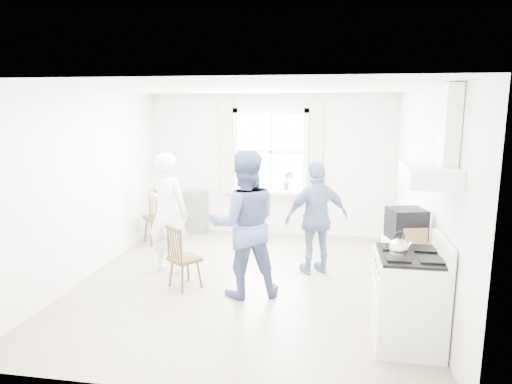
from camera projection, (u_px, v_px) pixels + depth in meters
name	position (u px, v px, depth m)	size (l,w,h in m)	color
room_shell	(246.00, 189.00, 6.02)	(4.62, 5.12, 2.64)	gray
window_assembly	(270.00, 157.00, 8.36)	(1.88, 0.24, 1.70)	white
range_hood	(436.00, 158.00, 4.27)	(0.45, 0.76, 0.94)	white
shelf_unit	(196.00, 211.00, 8.67)	(0.40, 0.30, 0.80)	gray
gas_stove	(409.00, 299.00, 4.56)	(0.68, 0.76, 1.12)	white
kettle	(399.00, 248.00, 4.39)	(0.18, 0.18, 0.26)	silver
low_cabinet	(405.00, 277.00, 5.23)	(0.50, 0.55, 0.90)	white
stereo_stack	(406.00, 224.00, 5.15)	(0.46, 0.44, 0.35)	black
cardboard_box	(415.00, 235.00, 5.03)	(0.26, 0.19, 0.17)	olive
windsor_chair_a	(159.00, 210.00, 7.88)	(0.58, 0.58, 0.99)	#482E17
windsor_chair_b	(178.00, 251.00, 5.93)	(0.50, 0.50, 0.86)	#482E17
person_left	(167.00, 213.00, 6.51)	(0.64, 0.64, 1.75)	white
person_mid	(244.00, 224.00, 5.69)	(0.90, 0.90, 1.86)	#475484
person_right	(317.00, 218.00, 6.48)	(0.95, 0.95, 1.62)	navy
potted_plant	(288.00, 181.00, 8.30)	(0.20, 0.20, 0.36)	#327234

